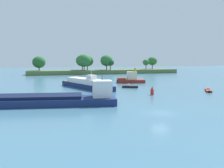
{
  "coord_description": "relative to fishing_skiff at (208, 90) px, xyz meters",
  "views": [
    {
      "loc": [
        -16.67,
        -30.24,
        7.6
      ],
      "look_at": [
        1.99,
        29.29,
        1.2
      ],
      "focal_mm": 38.91,
      "sensor_mm": 36.0,
      "label": 1
    }
  ],
  "objects": [
    {
      "name": "ground_plane",
      "position": [
        -22.28,
        -17.43,
        -0.24
      ],
      "size": [
        400.0,
        400.0,
        0.0
      ],
      "primitive_type": "plane",
      "color": "teal"
    },
    {
      "name": "small_motorboat",
      "position": [
        -15.24,
        12.18,
        0.06
      ],
      "size": [
        4.07,
        3.17,
        1.04
      ],
      "color": "black",
      "rests_on": "ground"
    },
    {
      "name": "treeline_island",
      "position": [
        -7.07,
        75.55,
        3.01
      ],
      "size": [
        78.61,
        13.78,
        10.1
      ],
      "color": "#566B3D",
      "rests_on": "ground"
    },
    {
      "name": "fishing_skiff",
      "position": [
        0.0,
        0.0,
        0.0
      ],
      "size": [
        4.21,
        5.39,
        0.92
      ],
      "color": "maroon",
      "rests_on": "ground"
    },
    {
      "name": "white_riverboat",
      "position": [
        -26.52,
        14.69,
        0.96
      ],
      "size": [
        10.57,
        20.61,
        5.04
      ],
      "color": "navy",
      "rests_on": "ground"
    },
    {
      "name": "channel_buoy_red",
      "position": [
        -15.45,
        -1.33,
        0.58
      ],
      "size": [
        0.7,
        0.7,
        1.9
      ],
      "color": "red",
      "rests_on": "ground"
    },
    {
      "name": "tugboat",
      "position": [
        -9.98,
        24.91,
        0.98
      ],
      "size": [
        9.36,
        5.78,
        4.81
      ],
      "color": "maroon",
      "rests_on": "ground"
    },
    {
      "name": "cargo_barge",
      "position": [
        -39.14,
        -5.97,
        0.72
      ],
      "size": [
        28.6,
        10.86,
        5.79
      ],
      "color": "navy",
      "rests_on": "ground"
    }
  ]
}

